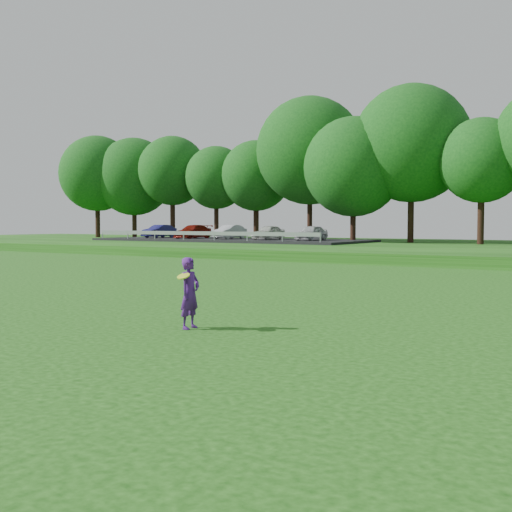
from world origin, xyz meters
The scene contains 4 objects.
ground centered at (0.00, 0.00, 0.00)m, with size 140.00×140.00×0.00m, color #13400C.
walking_path centered at (0.00, 20.00, 0.02)m, with size 130.00×1.60×0.04m, color gray.
parking_lot centered at (-24.08, 32.80, 1.01)m, with size 24.00×9.00×1.38m.
woman centered at (-0.20, -1.47, 0.74)m, with size 0.39×0.66×1.48m.
Camera 1 is at (8.17, -11.70, 2.19)m, focal length 45.00 mm.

